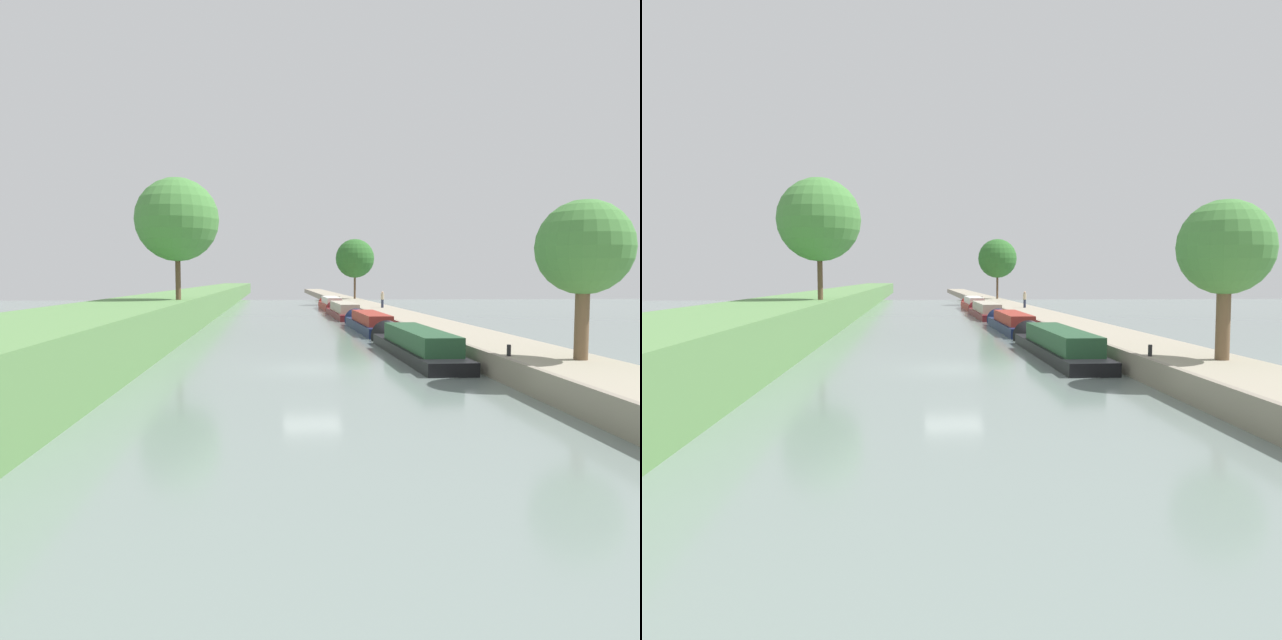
{
  "view_description": "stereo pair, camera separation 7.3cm",
  "coord_description": "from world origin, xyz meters",
  "views": [
    {
      "loc": [
        -1.76,
        -25.57,
        4.01
      ],
      "look_at": [
        1.65,
        15.9,
        1.0
      ],
      "focal_mm": 33.26,
      "sensor_mm": 36.0,
      "label": 1
    },
    {
      "loc": [
        -1.69,
        -25.58,
        4.01
      ],
      "look_at": [
        1.65,
        15.9,
        1.0
      ],
      "focal_mm": 33.26,
      "sensor_mm": 36.0,
      "label": 2
    }
  ],
  "objects": [
    {
      "name": "mooring_bollard_far",
      "position": [
        7.47,
        54.47,
        1.16
      ],
      "size": [
        0.16,
        0.16,
        0.45
      ],
      "color": "black",
      "rests_on": "right_towpath"
    },
    {
      "name": "person_walking",
      "position": [
        9.45,
        33.64,
        1.81
      ],
      "size": [
        0.34,
        0.34,
        1.66
      ],
      "color": "#282D42",
      "rests_on": "right_towpath"
    },
    {
      "name": "narrowboat_navy",
      "position": [
        5.53,
        18.81,
        0.57
      ],
      "size": [
        2.06,
        13.32,
        2.06
      ],
      "color": "#141E42",
      "rests_on": "ground_plane"
    },
    {
      "name": "tree_rightbank_midnear",
      "position": [
        10.18,
        58.7,
        6.69
      ],
      "size": [
        5.53,
        5.53,
        8.53
      ],
      "color": "brown",
      "rests_on": "right_towpath"
    },
    {
      "name": "left_grassy_bank",
      "position": [
        -10.4,
        0.0,
        1.23
      ],
      "size": [
        6.46,
        260.0,
        2.47
      ],
      "color": "#5B894C",
      "rests_on": "ground_plane"
    },
    {
      "name": "narrowboat_maroon",
      "position": [
        5.43,
        34.41,
        0.6
      ],
      "size": [
        2.17,
        15.1,
        2.23
      ],
      "color": "maroon",
      "rests_on": "ground_plane"
    },
    {
      "name": "tree_rightbank_near",
      "position": [
        9.76,
        -4.48,
        5.07
      ],
      "size": [
        3.51,
        3.51,
        5.94
      ],
      "color": "brown",
      "rests_on": "right_towpath"
    },
    {
      "name": "narrowboat_red",
      "position": [
        5.6,
        48.29,
        0.65
      ],
      "size": [
        2.12,
        13.28,
        2.21
      ],
      "color": "maroon",
      "rests_on": "ground_plane"
    },
    {
      "name": "ground_plane",
      "position": [
        0.0,
        0.0,
        0.0
      ],
      "size": [
        160.0,
        160.0,
        0.0
      ],
      "primitive_type": "plane",
      "color": "slate"
    },
    {
      "name": "right_towpath",
      "position": [
        9.12,
        0.0,
        0.47
      ],
      "size": [
        3.9,
        260.0,
        0.93
      ],
      "color": "#9E937F",
      "rests_on": "ground_plane"
    },
    {
      "name": "stone_quay",
      "position": [
        7.05,
        0.0,
        0.49
      ],
      "size": [
        0.25,
        260.0,
        0.98
      ],
      "color": "gray",
      "rests_on": "ground_plane"
    },
    {
      "name": "narrowboat_black",
      "position": [
        5.49,
        4.43,
        0.58
      ],
      "size": [
        2.14,
        13.96,
        2.18
      ],
      "color": "black",
      "rests_on": "ground_plane"
    },
    {
      "name": "tree_leftbank_downstream",
      "position": [
        -8.13,
        15.71,
        7.91
      ],
      "size": [
        5.67,
        5.67,
        8.29
      ],
      "color": "brown",
      "rests_on": "left_grassy_bank"
    },
    {
      "name": "mooring_bollard_near",
      "position": [
        7.47,
        -3.3,
        1.16
      ],
      "size": [
        0.16,
        0.16,
        0.45
      ],
      "color": "black",
      "rests_on": "right_towpath"
    }
  ]
}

